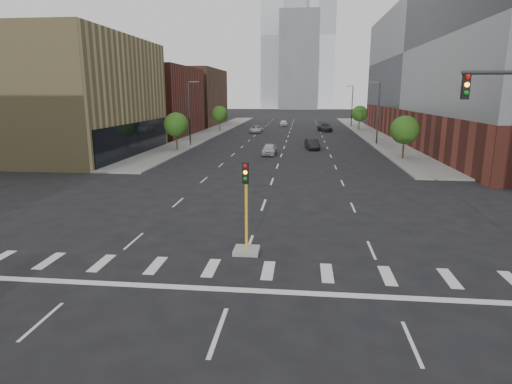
% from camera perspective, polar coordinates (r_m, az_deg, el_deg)
% --- Properties ---
extents(ground, '(400.00, 400.00, 0.00)m').
position_cam_1_polar(ground, '(12.79, -6.93, -22.60)').
color(ground, black).
rests_on(ground, ground).
extents(sidewalk_left_far, '(5.00, 92.00, 0.15)m').
position_cam_1_polar(sidewalk_left_far, '(86.22, -5.62, 8.08)').
color(sidewalk_left_far, gray).
rests_on(sidewalk_left_far, ground).
extents(sidewalk_right_far, '(5.00, 92.00, 0.15)m').
position_cam_1_polar(sidewalk_right_far, '(85.34, 14.71, 7.67)').
color(sidewalk_right_far, gray).
rests_on(sidewalk_right_far, ground).
extents(building_left_mid, '(20.00, 24.00, 14.00)m').
position_cam_1_polar(building_left_mid, '(58.41, -25.28, 11.40)').
color(building_left_mid, tan).
rests_on(building_left_mid, ground).
extents(building_left_far_a, '(20.00, 22.00, 12.00)m').
position_cam_1_polar(building_left_far_a, '(81.82, -15.67, 11.56)').
color(building_left_far_a, brown).
rests_on(building_left_far_a, ground).
extents(building_left_far_b, '(20.00, 24.00, 13.00)m').
position_cam_1_polar(building_left_far_b, '(106.43, -10.44, 12.33)').
color(building_left_far_b, brown).
rests_on(building_left_far_b, ground).
extents(building_right_main, '(24.00, 70.00, 22.00)m').
position_cam_1_polar(building_right_main, '(75.19, 28.15, 14.27)').
color(building_right_main, brown).
rests_on(building_right_main, ground).
extents(tower_left, '(22.00, 22.00, 70.00)m').
position_cam_1_polar(tower_left, '(231.98, 3.77, 19.84)').
color(tower_left, '#B2B7BC').
rests_on(tower_left, ground).
extents(tower_right, '(20.00, 20.00, 80.00)m').
position_cam_1_polar(tower_right, '(272.16, 8.21, 19.79)').
color(tower_right, '#B2B7BC').
rests_on(tower_right, ground).
extents(tower_mid, '(18.00, 18.00, 44.00)m').
position_cam_1_polar(tower_mid, '(210.62, 5.74, 16.94)').
color(tower_mid, slate).
rests_on(tower_mid, ground).
extents(median_traffic_signal, '(1.20, 1.20, 4.40)m').
position_cam_1_polar(median_traffic_signal, '(20.29, -1.30, -5.54)').
color(median_traffic_signal, '#999993').
rests_on(median_traffic_signal, ground).
extents(streetlight_right_a, '(1.60, 0.22, 9.07)m').
position_cam_1_polar(streetlight_right_a, '(66.05, 15.94, 10.45)').
color(streetlight_right_a, '#2D2D30').
rests_on(streetlight_right_a, ground).
extents(streetlight_right_b, '(1.60, 0.22, 9.07)m').
position_cam_1_polar(streetlight_right_b, '(100.72, 12.64, 11.35)').
color(streetlight_right_b, '#2D2D30').
rests_on(streetlight_right_b, ground).
extents(streetlight_left, '(1.60, 0.22, 9.07)m').
position_cam_1_polar(streetlight_left, '(62.22, -8.81, 10.66)').
color(streetlight_left, '#2D2D30').
rests_on(streetlight_left, ground).
extents(tree_left_near, '(3.20, 3.20, 4.85)m').
position_cam_1_polar(tree_left_near, '(57.67, -10.61, 8.80)').
color(tree_left_near, '#382619').
rests_on(tree_left_near, ground).
extents(tree_left_far, '(3.20, 3.20, 4.85)m').
position_cam_1_polar(tree_left_far, '(86.78, -4.87, 10.32)').
color(tree_left_far, '#382619').
rests_on(tree_left_far, ground).
extents(tree_right_near, '(3.20, 3.20, 4.85)m').
position_cam_1_polar(tree_right_near, '(51.55, 19.21, 7.83)').
color(tree_right_near, '#382619').
rests_on(tree_right_near, ground).
extents(tree_right_far, '(3.20, 3.20, 4.85)m').
position_cam_1_polar(tree_right_far, '(90.92, 13.65, 10.13)').
color(tree_right_far, '#382619').
rests_on(tree_right_far, ground).
extents(car_near_left, '(1.76, 4.18, 1.41)m').
position_cam_1_polar(car_near_left, '(52.82, 1.78, 5.71)').
color(car_near_left, '#BBBBC0').
rests_on(car_near_left, ground).
extents(car_mid_right, '(2.14, 4.54, 1.44)m').
position_cam_1_polar(car_mid_right, '(58.91, 7.51, 6.38)').
color(car_mid_right, black).
rests_on(car_mid_right, ground).
extents(car_far_left, '(2.38, 4.90, 1.34)m').
position_cam_1_polar(car_far_left, '(83.20, -0.02, 8.38)').
color(car_far_left, '#B6B6B6').
rests_on(car_far_left, ground).
extents(car_deep_right, '(3.04, 5.92, 1.64)m').
position_cam_1_polar(car_deep_right, '(87.38, 9.15, 8.54)').
color(car_deep_right, black).
rests_on(car_deep_right, ground).
extents(car_distant, '(1.80, 4.19, 1.41)m').
position_cam_1_polar(car_distant, '(100.21, 3.70, 9.16)').
color(car_distant, silver).
rests_on(car_distant, ground).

